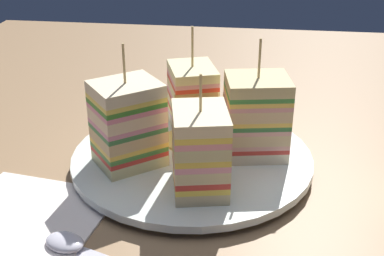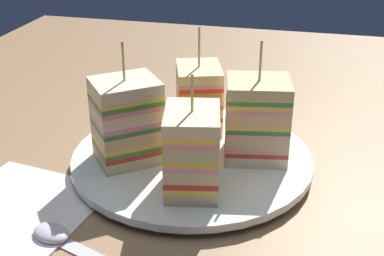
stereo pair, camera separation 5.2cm
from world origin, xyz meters
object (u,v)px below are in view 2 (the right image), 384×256
(sandwich_wedge_2, at_px, (192,151))
(spoon, at_px, (68,242))
(chip_pile, at_px, (195,140))
(sandwich_wedge_3, at_px, (256,120))
(napkin, at_px, (21,206))
(sandwich_wedge_1, at_px, (127,121))
(plate, at_px, (192,159))
(sandwich_wedge_0, at_px, (199,98))

(sandwich_wedge_2, xyz_separation_m, spoon, (0.09, -0.08, -0.05))
(sandwich_wedge_2, distance_m, chip_pile, 0.08)
(sandwich_wedge_2, relative_size, sandwich_wedge_3, 0.91)
(napkin, bearing_deg, sandwich_wedge_2, 108.74)
(spoon, relative_size, napkin, 1.07)
(chip_pile, height_order, napkin, chip_pile)
(spoon, bearing_deg, sandwich_wedge_3, -109.37)
(sandwich_wedge_1, bearing_deg, spoon, -131.86)
(sandwich_wedge_3, distance_m, napkin, 0.24)
(spoon, bearing_deg, napkin, -10.85)
(chip_pile, xyz_separation_m, spoon, (0.16, -0.07, -0.02))
(plate, xyz_separation_m, sandwich_wedge_2, (0.06, 0.02, 0.04))
(sandwich_wedge_0, distance_m, sandwich_wedge_3, 0.09)
(sandwich_wedge_0, bearing_deg, chip_pile, -9.05)
(sandwich_wedge_0, distance_m, sandwich_wedge_1, 0.10)
(sandwich_wedge_0, height_order, spoon, sandwich_wedge_0)
(sandwich_wedge_1, xyz_separation_m, napkin, (0.09, -0.07, -0.05))
(sandwich_wedge_2, xyz_separation_m, napkin, (0.05, -0.15, -0.05))
(plate, relative_size, sandwich_wedge_2, 2.22)
(sandwich_wedge_1, distance_m, sandwich_wedge_3, 0.13)
(sandwich_wedge_1, distance_m, chip_pile, 0.08)
(chip_pile, bearing_deg, sandwich_wedge_2, 11.18)
(sandwich_wedge_3, distance_m, spoon, 0.21)
(sandwich_wedge_1, bearing_deg, sandwich_wedge_3, -21.85)
(sandwich_wedge_0, bearing_deg, napkin, -53.72)
(sandwich_wedge_0, relative_size, sandwich_wedge_1, 0.95)
(napkin, bearing_deg, sandwich_wedge_3, 122.42)
(plate, distance_m, sandwich_wedge_0, 0.08)
(sandwich_wedge_1, relative_size, spoon, 0.89)
(sandwich_wedge_3, height_order, spoon, sandwich_wedge_3)
(sandwich_wedge_1, relative_size, napkin, 0.95)
(chip_pile, relative_size, napkin, 0.56)
(sandwich_wedge_3, relative_size, napkin, 0.94)
(sandwich_wedge_3, height_order, chip_pile, sandwich_wedge_3)
(sandwich_wedge_2, bearing_deg, napkin, 97.12)
(sandwich_wedge_0, relative_size, napkin, 0.90)
(plate, height_order, sandwich_wedge_3, sandwich_wedge_3)
(plate, bearing_deg, sandwich_wedge_1, -67.65)
(plate, xyz_separation_m, spoon, (0.15, -0.07, -0.00))
(sandwich_wedge_0, xyz_separation_m, napkin, (0.18, -0.12, -0.05))
(plate, xyz_separation_m, napkin, (0.11, -0.13, -0.01))
(sandwich_wedge_0, relative_size, sandwich_wedge_3, 0.96)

